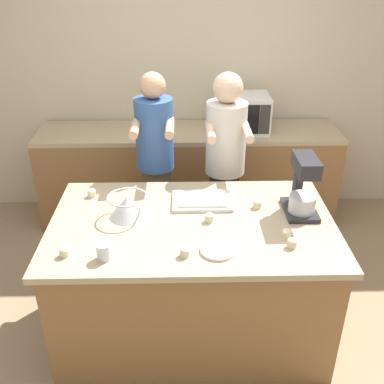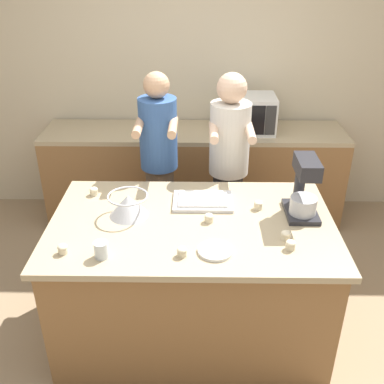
% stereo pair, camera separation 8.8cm
% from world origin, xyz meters
% --- Properties ---
extents(ground_plane, '(16.00, 16.00, 0.00)m').
position_xyz_m(ground_plane, '(0.00, 0.00, 0.00)').
color(ground_plane, '#937A5B').
extents(back_wall, '(10.00, 0.06, 2.70)m').
position_xyz_m(back_wall, '(0.00, 1.89, 1.35)').
color(back_wall, beige).
rests_on(back_wall, ground_plane).
extents(island_counter, '(1.79, 1.10, 0.89)m').
position_xyz_m(island_counter, '(0.00, 0.00, 0.45)').
color(island_counter, olive).
rests_on(island_counter, ground_plane).
extents(back_counter, '(2.80, 0.60, 0.93)m').
position_xyz_m(back_counter, '(0.00, 1.54, 0.46)').
color(back_counter, olive).
rests_on(back_counter, ground_plane).
extents(person_left, '(0.31, 0.49, 1.63)m').
position_xyz_m(person_left, '(-0.27, 0.84, 0.87)').
color(person_left, brown).
rests_on(person_left, ground_plane).
extents(person_right, '(0.33, 0.50, 1.63)m').
position_xyz_m(person_right, '(0.28, 0.84, 0.87)').
color(person_right, '#232328').
rests_on(person_right, ground_plane).
extents(stand_mixer, '(0.20, 0.30, 0.39)m').
position_xyz_m(stand_mixer, '(0.70, 0.10, 1.07)').
color(stand_mixer, '#232328').
rests_on(stand_mixer, island_counter).
extents(mixing_bowl, '(0.26, 0.26, 0.15)m').
position_xyz_m(mixing_bowl, '(-0.41, 0.07, 0.97)').
color(mixing_bowl, '#BCBCC1').
rests_on(mixing_bowl, island_counter).
extents(baking_tray, '(0.40, 0.27, 0.04)m').
position_xyz_m(baking_tray, '(0.07, 0.23, 0.91)').
color(baking_tray, silver).
rests_on(baking_tray, island_counter).
extents(microwave_oven, '(0.45, 0.37, 0.33)m').
position_xyz_m(microwave_oven, '(0.51, 1.54, 1.09)').
color(microwave_oven, silver).
rests_on(microwave_oven, back_counter).
extents(drinking_glass, '(0.08, 0.08, 0.10)m').
position_xyz_m(drinking_glass, '(-0.50, -0.38, 0.94)').
color(drinking_glass, silver).
rests_on(drinking_glass, island_counter).
extents(small_plate, '(0.20, 0.20, 0.02)m').
position_xyz_m(small_plate, '(0.14, -0.32, 0.90)').
color(small_plate, white).
rests_on(small_plate, island_counter).
extents(cupcake_0, '(0.06, 0.06, 0.06)m').
position_xyz_m(cupcake_0, '(0.57, -0.29, 0.92)').
color(cupcake_0, beige).
rests_on(cupcake_0, island_counter).
extents(cupcake_1, '(0.06, 0.06, 0.06)m').
position_xyz_m(cupcake_1, '(-0.05, -0.36, 0.92)').
color(cupcake_1, beige).
rests_on(cupcake_1, island_counter).
extents(cupcake_2, '(0.06, 0.06, 0.06)m').
position_xyz_m(cupcake_2, '(0.43, 0.16, 0.92)').
color(cupcake_2, beige).
rests_on(cupcake_2, island_counter).
extents(cupcake_3, '(0.06, 0.06, 0.06)m').
position_xyz_m(cupcake_3, '(-0.72, -0.35, 0.92)').
color(cupcake_3, beige).
rests_on(cupcake_3, island_counter).
extents(cupcake_4, '(0.06, 0.06, 0.06)m').
position_xyz_m(cupcake_4, '(-0.69, 0.34, 0.92)').
color(cupcake_4, beige).
rests_on(cupcake_4, island_counter).
extents(cupcake_5, '(0.06, 0.06, 0.06)m').
position_xyz_m(cupcake_5, '(0.56, -0.19, 0.92)').
color(cupcake_5, beige).
rests_on(cupcake_5, island_counter).
extents(cupcake_6, '(0.06, 0.06, 0.06)m').
position_xyz_m(cupcake_6, '(0.11, -0.01, 0.92)').
color(cupcake_6, beige).
rests_on(cupcake_6, island_counter).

